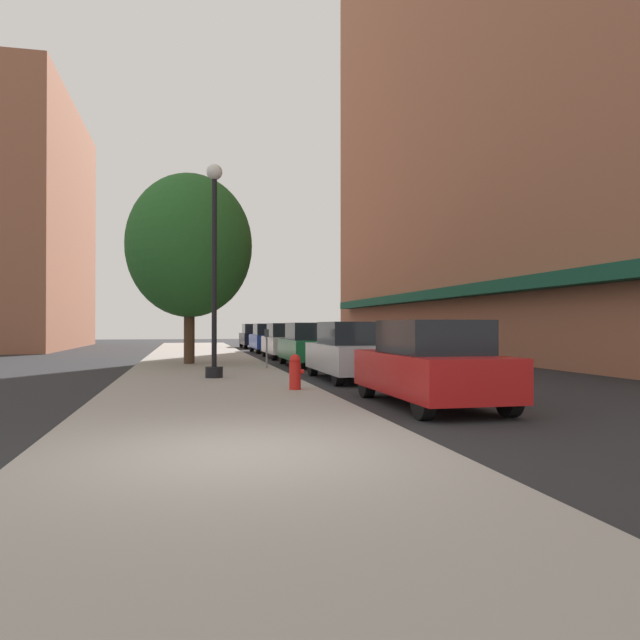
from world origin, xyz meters
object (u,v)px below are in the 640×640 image
Objects in this scene: fire_hydrant at (295,372)px; car_blue at (268,338)px; parking_meter_near at (267,343)px; car_red at (430,364)px; tree_near at (189,246)px; car_silver at (351,352)px; car_black at (255,336)px; car_green at (309,345)px; lamppost at (214,266)px; car_white at (286,341)px.

fire_hydrant is 21.20m from car_blue.
parking_meter_near is 9.56m from car_red.
tree_near is 1.67× the size of car_blue.
tree_near is 1.67× the size of car_silver.
tree_near is 1.67× the size of car_red.
parking_meter_near is 14.33m from car_blue.
car_black reaches higher than fire_hydrant.
car_red reaches higher than fire_hydrant.
parking_meter_near is at bearing 117.22° from car_silver.
tree_near is 1.67× the size of car_green.
lamppost is 25.15m from car_black.
fire_hydrant is 0.11× the size of tree_near.
fire_hydrant is at bearing -125.09° from car_silver.
lamppost reaches higher than car_silver.
car_red is 1.00× the size of car_green.
lamppost is at bearing -107.18° from car_white.
fire_hydrant is at bearing -105.01° from car_green.
fire_hydrant is at bearing 129.74° from car_red.
car_white is 13.35m from car_black.
car_black is (2.20, 28.23, 0.29)m from fire_hydrant.
car_green is 1.00× the size of car_white.
car_red is (3.84, -5.96, -2.39)m from lamppost.
fire_hydrant is 0.18× the size of car_silver.
parking_meter_near is 0.30× the size of car_white.
car_silver is at bearing 88.03° from car_red.
car_red is 1.00× the size of car_silver.
lamppost reaches higher than car_red.
lamppost is 4.70m from fire_hydrant.
car_green is at bearing 89.09° from car_silver.
car_white is 6.20m from car_blue.
car_blue is at bearing 88.03° from car_red.
car_green is (3.84, 5.75, -2.39)m from lamppost.
tree_near is at bearing -102.44° from car_black.
car_black is (0.00, 24.99, 0.00)m from car_silver.
car_black is (1.95, 21.34, -0.14)m from parking_meter_near.
car_white and car_black have the same top height.
lamppost is 0.82× the size of tree_near.
fire_hydrant is 0.18× the size of car_white.
parking_meter_near is 0.30× the size of car_silver.
car_white is at bearing 88.03° from car_red.
car_blue is (0.00, 11.84, 0.00)m from car_green.
car_green is 1.00× the size of car_blue.
car_silver is at bearing -56.13° from tree_near.
car_silver is 1.00× the size of car_blue.
car_red is (1.95, -9.36, -0.14)m from parking_meter_near.
lamppost reaches higher than parking_meter_near.
car_red is 23.55m from car_blue.
car_red is 30.70m from car_black.
car_blue is (0.00, 23.55, 0.00)m from car_red.
car_blue reaches higher than fire_hydrant.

